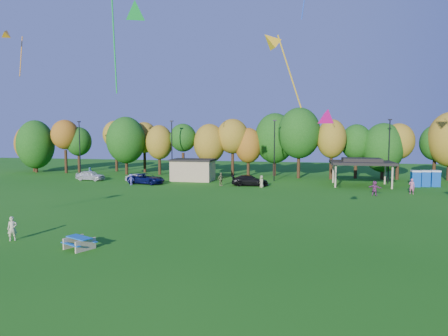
% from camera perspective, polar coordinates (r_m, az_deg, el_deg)
% --- Properties ---
extents(ground, '(160.00, 160.00, 0.00)m').
position_cam_1_polar(ground, '(21.86, -7.57, -14.19)').
color(ground, '#19600F').
rests_on(ground, ground).
extents(tree_line, '(93.57, 10.55, 11.15)m').
position_cam_1_polar(tree_line, '(65.44, 4.98, 3.93)').
color(tree_line, black).
rests_on(tree_line, ground).
extents(lamp_posts, '(64.50, 0.25, 9.09)m').
position_cam_1_polar(lamp_posts, '(59.67, 7.21, 2.82)').
color(lamp_posts, black).
rests_on(lamp_posts, ground).
extents(utility_building, '(6.30, 4.30, 3.25)m').
position_cam_1_polar(utility_building, '(60.14, -4.46, -0.25)').
color(utility_building, tan).
rests_on(utility_building, ground).
extents(pavilion, '(8.20, 6.20, 3.77)m').
position_cam_1_polar(pavilion, '(57.00, 19.04, 0.80)').
color(pavilion, tan).
rests_on(pavilion, ground).
extents(porta_potties, '(3.75, 1.87, 2.18)m').
position_cam_1_polar(porta_potties, '(59.67, 26.81, -1.34)').
color(porta_potties, '#0C44A4').
rests_on(porta_potties, ground).
extents(picnic_table, '(2.19, 2.04, 0.76)m').
position_cam_1_polar(picnic_table, '(26.67, -19.96, -9.90)').
color(picnic_table, tan).
rests_on(picnic_table, ground).
extents(kite_flyer, '(0.71, 0.67, 1.62)m').
position_cam_1_polar(kite_flyer, '(30.37, -27.99, -7.66)').
color(kite_flyer, beige).
rests_on(kite_flyer, ground).
extents(car_a, '(4.61, 2.28, 1.51)m').
position_cam_1_polar(car_a, '(63.62, -18.54, -1.01)').
color(car_a, silver).
rests_on(car_a, ground).
extents(car_b, '(4.01, 2.24, 1.25)m').
position_cam_1_polar(car_b, '(58.90, -12.14, -1.45)').
color(car_b, gray).
rests_on(car_b, ground).
extents(car_c, '(5.56, 3.20, 1.46)m').
position_cam_1_polar(car_c, '(57.16, -11.04, -1.52)').
color(car_c, '#0A0F41').
rests_on(car_c, ground).
extents(car_d, '(5.18, 2.62, 1.44)m').
position_cam_1_polar(car_d, '(54.29, 3.72, -1.79)').
color(car_d, black).
rests_on(car_d, ground).
extents(far_person_0, '(0.88, 0.93, 1.60)m').
position_cam_1_polar(far_person_0, '(52.68, 5.39, -1.93)').
color(far_person_0, '#949265').
rests_on(far_person_0, ground).
extents(far_person_1, '(0.79, 0.67, 1.85)m').
position_cam_1_polar(far_person_1, '(51.69, 25.24, -2.39)').
color(far_person_1, '#C35C81').
rests_on(far_person_1, ground).
extents(far_person_2, '(1.04, 1.13, 1.53)m').
position_cam_1_polar(far_person_2, '(56.36, -13.15, -1.61)').
color(far_person_2, '#5D56BD').
rests_on(far_person_2, ground).
extents(far_person_3, '(0.97, 1.12, 1.81)m').
position_cam_1_polar(far_person_3, '(53.95, -0.46, -1.62)').
color(far_person_3, olive).
rests_on(far_person_3, ground).
extents(far_person_4, '(1.05, 1.00, 1.71)m').
position_cam_1_polar(far_person_4, '(66.67, -18.62, -0.65)').
color(far_person_4, '#578FBF').
rests_on(far_person_4, ground).
extents(far_person_5, '(1.65, 1.26, 1.74)m').
position_cam_1_polar(far_person_5, '(48.76, 20.72, -2.72)').
color(far_person_5, '#863772').
rests_on(far_person_5, ground).
extents(kite_4, '(1.19, 1.46, 1.34)m').
position_cam_1_polar(kite_4, '(22.18, 14.46, 7.41)').
color(kite_4, '#FF0E96').
extents(kite_8, '(3.21, 1.92, 5.44)m').
position_cam_1_polar(kite_8, '(28.60, 6.68, 17.57)').
color(kite_8, yellow).
extents(kite_9, '(2.50, 4.44, 7.57)m').
position_cam_1_polar(kite_9, '(33.38, -12.63, 21.28)').
color(kite_9, green).
extents(kite_14, '(1.81, 3.09, 5.33)m').
position_cam_1_polar(kite_14, '(51.39, -28.59, 16.46)').
color(kite_14, orange).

